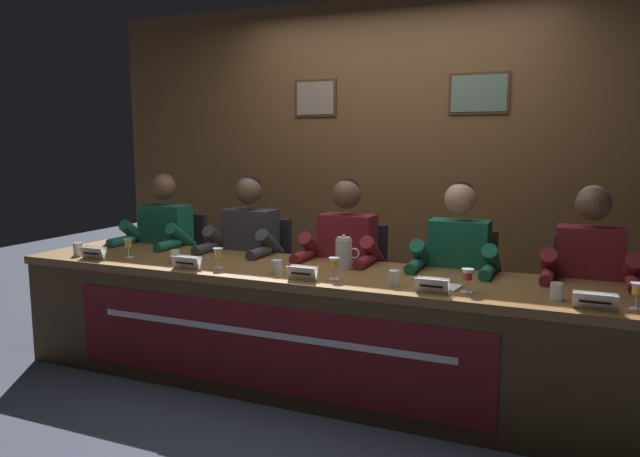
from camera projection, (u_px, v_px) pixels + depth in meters
The scene contains 30 objects.
ground_plane at pixel (320, 385), 3.71m from camera, with size 12.00×12.00×0.00m, color #383D4C.
wall_back_panelled at pixel (394, 163), 4.89m from camera, with size 5.17×0.14×2.60m.
conference_table at pixel (311, 310), 3.54m from camera, with size 3.97×0.78×0.72m.
chair_far_left at pixel (177, 274), 4.75m from camera, with size 0.44×0.44×0.91m.
panelist_far_left at pixel (160, 243), 4.53m from camera, with size 0.51×0.48×1.24m.
nameplate_far_left at pixel (93, 253), 3.94m from camera, with size 0.18×0.06×0.08m.
juice_glass_far_left at pixel (128, 244), 3.99m from camera, with size 0.06×0.06×0.12m.
water_cup_far_left at pixel (78, 250), 4.07m from camera, with size 0.06×0.06×0.08m.
chair_left at pixel (260, 283), 4.46m from camera, with size 0.44×0.44×0.91m.
panelist_left at pixel (245, 250), 4.24m from camera, with size 0.51×0.48×1.24m.
nameplate_left at pixel (187, 263), 3.63m from camera, with size 0.18×0.06×0.08m.
juice_glass_left at pixel (218, 254), 3.65m from camera, with size 0.06×0.06×0.12m.
water_cup_left at pixel (175, 257), 3.80m from camera, with size 0.06×0.06×0.08m.
chair_center at pixel (353, 293), 4.17m from camera, with size 0.44×0.44×0.91m.
panelist_center at pixel (343, 259), 3.95m from camera, with size 0.51×0.48×1.24m.
nameplate_center at pixel (302, 273), 3.34m from camera, with size 0.17×0.06×0.08m.
juice_glass_center at pixel (334, 264), 3.35m from camera, with size 0.06×0.06×0.12m.
water_cup_center at pixel (277, 268), 3.49m from camera, with size 0.06×0.06×0.08m.
chair_right at pixel (461, 304), 3.88m from camera, with size 0.44×0.44×0.91m.
panelist_right at pixel (456, 268), 3.66m from camera, with size 0.51×0.48×1.24m.
nameplate_right at pixel (432, 285), 3.06m from camera, with size 0.17×0.06×0.08m.
juice_glass_right at pixel (468, 276), 3.06m from camera, with size 0.06×0.06×0.12m.
water_cup_right at pixel (394, 279), 3.21m from camera, with size 0.06×0.06×0.08m.
chair_far_right at pixel (585, 317), 3.59m from camera, with size 0.44×0.44×0.91m.
panelist_far_right at pixel (589, 279), 3.37m from camera, with size 0.51×0.48×1.24m.
nameplate_far_right at pixel (595, 301), 2.76m from camera, with size 0.19×0.06×0.08m.
juice_glass_far_right at pixel (637, 291), 2.76m from camera, with size 0.06×0.06×0.12m.
water_cup_far_right at pixel (556, 292), 2.93m from camera, with size 0.06×0.06×0.08m.
water_pitcher_central at pixel (344, 253), 3.63m from camera, with size 0.15×0.10×0.21m.
document_stack_right at pixel (439, 286), 3.18m from camera, with size 0.23×0.18×0.01m.
Camera 1 is at (1.40, -3.24, 1.49)m, focal length 34.03 mm.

